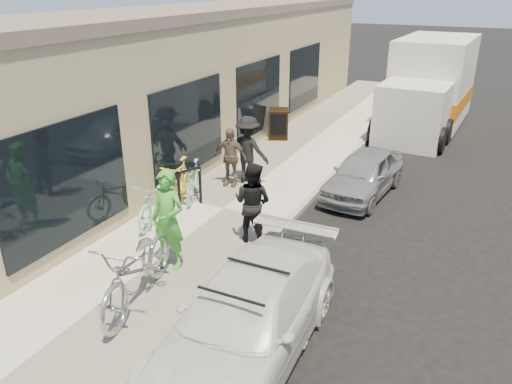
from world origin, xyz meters
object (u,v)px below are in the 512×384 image
(bike_rack, at_px, (190,184))
(sandwich_board, at_px, (278,124))
(woman_rider, at_px, (168,220))
(cruiser_bike_a, at_px, (194,181))
(cruiser_bike_c, at_px, (179,183))
(sedan_silver, at_px, (364,174))
(man_standing, at_px, (252,203))
(sedan_white, at_px, (247,317))
(bystander_b, at_px, (230,157))
(moving_truck, at_px, (429,89))
(bystander_a, at_px, (248,150))
(tandem_bike, at_px, (138,268))
(cruiser_bike_b, at_px, (157,200))

(bike_rack, relative_size, sandwich_board, 0.91)
(woman_rider, bearing_deg, cruiser_bike_a, 118.06)
(bike_rack, xyz_separation_m, cruiser_bike_c, (-0.32, 0.04, -0.03))
(bike_rack, xyz_separation_m, sedan_silver, (3.26, 2.78, -0.17))
(cruiser_bike_c, bearing_deg, man_standing, -27.67)
(man_standing, height_order, cruiser_bike_c, man_standing)
(bike_rack, bearing_deg, sedan_silver, 40.45)
(sedan_silver, distance_m, cruiser_bike_c, 4.51)
(sedan_white, relative_size, bystander_b, 2.86)
(sedan_white, bearing_deg, cruiser_bike_c, 132.49)
(bike_rack, relative_size, bystander_b, 0.63)
(sedan_white, height_order, moving_truck, moving_truck)
(bike_rack, height_order, bystander_a, bystander_a)
(sedan_silver, distance_m, cruiser_bike_a, 4.14)
(bike_rack, xyz_separation_m, bystander_b, (0.18, 1.58, 0.18))
(sedan_silver, bearing_deg, woman_rider, -107.72)
(tandem_bike, height_order, bystander_b, bystander_b)
(moving_truck, bearing_deg, bystander_b, -109.65)
(sandwich_board, height_order, cruiser_bike_c, cruiser_bike_c)
(sedan_silver, height_order, tandem_bike, tandem_bike)
(tandem_bike, distance_m, cruiser_bike_b, 2.98)
(sandwich_board, bearing_deg, sedan_silver, -62.36)
(woman_rider, relative_size, cruiser_bike_a, 1.22)
(woman_rider, distance_m, cruiser_bike_c, 2.75)
(man_standing, bearing_deg, sedan_silver, -106.45)
(bike_rack, bearing_deg, tandem_bike, -69.64)
(bike_rack, distance_m, sandwich_board, 5.67)
(sedan_white, xyz_separation_m, bystander_b, (-3.10, 5.20, 0.28))
(bike_rack, distance_m, woman_rider, 2.56)
(moving_truck, bearing_deg, tandem_bike, -97.31)
(cruiser_bike_a, bearing_deg, sandwich_board, 71.11)
(sandwich_board, xyz_separation_m, bystander_a, (0.76, -3.69, 0.34))
(cruiser_bike_a, xyz_separation_m, cruiser_bike_b, (-0.07, -1.35, 0.02))
(bystander_a, bearing_deg, tandem_bike, 100.02)
(man_standing, bearing_deg, cruiser_bike_c, -16.72)
(sedan_silver, bearing_deg, cruiser_bike_c, -136.93)
(woman_rider, distance_m, bystander_a, 4.31)
(sandwich_board, bearing_deg, cruiser_bike_c, -113.61)
(sedan_white, distance_m, bystander_a, 6.26)
(sandwich_board, bearing_deg, sedan_white, -92.27)
(bystander_b, bearing_deg, sedan_white, -64.65)
(moving_truck, bearing_deg, sandwich_board, -129.10)
(man_standing, distance_m, cruiser_bike_c, 2.45)
(cruiser_bike_a, height_order, bystander_a, bystander_a)
(sedan_silver, bearing_deg, cruiser_bike_a, -140.36)
(cruiser_bike_c, bearing_deg, cruiser_bike_b, -93.10)
(sandwich_board, height_order, cruiser_bike_b, sandwich_board)
(bike_rack, xyz_separation_m, moving_truck, (3.67, 10.07, 0.66))
(tandem_bike, bearing_deg, cruiser_bike_a, 97.80)
(sedan_silver, bearing_deg, man_standing, -104.21)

